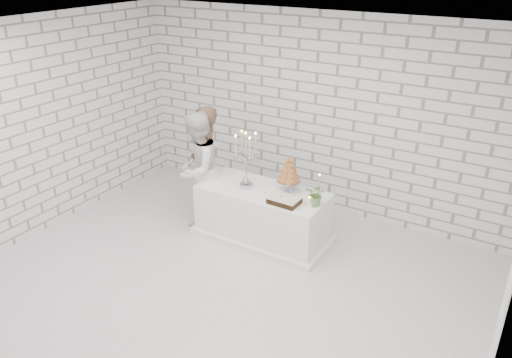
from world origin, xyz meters
The scene contains 14 objects.
ground centered at (0.00, 0.00, 0.00)m, with size 6.00×5.00×0.01m, color silver.
ceiling centered at (0.00, 0.00, 3.00)m, with size 6.00×5.00×0.01m, color white.
wall_back centered at (0.00, 2.50, 1.50)m, with size 6.00×0.01×3.00m, color white.
wall_front centered at (0.00, -2.50, 1.50)m, with size 6.00×0.01×3.00m, color white.
wall_left centered at (-3.00, 0.00, 1.50)m, with size 0.01×5.00×3.00m, color white.
cake_table centered at (-0.13, 1.19, 0.38)m, with size 1.80×0.80×0.75m, color white.
groom centered at (-1.22, 1.34, 0.86)m, with size 0.63×0.41×1.73m, color #4B3227.
bride centered at (-1.19, 1.10, 0.85)m, with size 0.83×0.65×1.71m, color white.
candelabra centered at (-0.38, 1.16, 1.15)m, with size 0.33×0.33×0.81m, color #A2A2AC, non-canonical shape.
croquembouche centered at (0.18, 1.34, 1.00)m, with size 0.33×0.33×0.51m, color #954F21, non-canonical shape.
chocolate_cake centered at (0.31, 1.00, 0.79)m, with size 0.39×0.28×0.08m, color black.
pillar_candle centered at (0.62, 1.08, 0.81)m, with size 0.08×0.08×0.12m, color white.
extra_taper centered at (0.61, 1.38, 0.91)m, with size 0.06×0.06×0.32m, color #BDAC95.
flowers centered at (0.67, 1.15, 0.90)m, with size 0.27×0.24×0.31m, color #3F7E35.
Camera 1 is at (2.97, -4.12, 3.77)m, focal length 35.06 mm.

